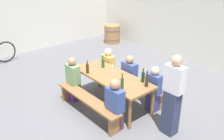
{
  "coord_description": "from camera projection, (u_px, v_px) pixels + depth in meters",
  "views": [
    {
      "loc": [
        4.01,
        -3.42,
        3.29
      ],
      "look_at": [
        0.0,
        0.0,
        0.9
      ],
      "focal_mm": 41.08,
      "sensor_mm": 36.0,
      "label": 1
    }
  ],
  "objects": [
    {
      "name": "wine_bottle_2",
      "position": [
        103.0,
        63.0,
        6.25
      ],
      "size": [
        0.08,
        0.08,
        0.31
      ],
      "color": "#234C2D",
      "rests_on": "tasting_table"
    },
    {
      "name": "seated_guest_near_0",
      "position": [
        73.0,
        80.0,
        6.16
      ],
      "size": [
        0.37,
        0.24,
        1.11
      ],
      "rotation": [
        0.0,
        0.0,
        1.57
      ],
      "color": "#4D2969",
      "rests_on": "ground"
    },
    {
      "name": "wine_glass_2",
      "position": [
        96.0,
        62.0,
        6.33
      ],
      "size": [
        0.07,
        0.07,
        0.15
      ],
      "color": "silver",
      "rests_on": "tasting_table"
    },
    {
      "name": "bench_near",
      "position": [
        87.0,
        101.0,
        5.59
      ],
      "size": [
        1.97,
        0.3,
        0.45
      ],
      "color": "olive",
      "rests_on": "ground"
    },
    {
      "name": "wine_bottle_3",
      "position": [
        143.0,
        77.0,
        5.53
      ],
      "size": [
        0.07,
        0.07,
        0.32
      ],
      "color": "#143319",
      "rests_on": "tasting_table"
    },
    {
      "name": "seated_guest_near_1",
      "position": [
        115.0,
        106.0,
        5.1
      ],
      "size": [
        0.4,
        0.24,
        1.12
      ],
      "rotation": [
        0.0,
        0.0,
        1.57
      ],
      "color": "#55323C",
      "rests_on": "ground"
    },
    {
      "name": "wine_bottle_0",
      "position": [
        122.0,
        83.0,
        5.24
      ],
      "size": [
        0.07,
        0.07,
        0.35
      ],
      "color": "#234C2D",
      "rests_on": "tasting_table"
    },
    {
      "name": "side_wall",
      "position": [
        21.0,
        7.0,
        8.87
      ],
      "size": [
        0.2,
        7.99,
        3.2
      ],
      "primitive_type": "cube",
      "color": "silver",
      "rests_on": "ground"
    },
    {
      "name": "wine_barrel",
      "position": [
        112.0,
        34.0,
        10.31
      ],
      "size": [
        0.67,
        0.67,
        0.72
      ],
      "color": "#9E7247",
      "rests_on": "ground"
    },
    {
      "name": "seated_guest_far_1",
      "position": [
        129.0,
        78.0,
        6.27
      ],
      "size": [
        0.4,
        0.24,
        1.11
      ],
      "rotation": [
        0.0,
        0.0,
        -1.57
      ],
      "color": "navy",
      "rests_on": "ground"
    },
    {
      "name": "wine_glass_0",
      "position": [
        112.0,
        70.0,
        5.88
      ],
      "size": [
        0.07,
        0.07,
        0.17
      ],
      "color": "silver",
      "rests_on": "tasting_table"
    },
    {
      "name": "seated_guest_far_0",
      "position": [
        108.0,
        68.0,
        6.83
      ],
      "size": [
        0.34,
        0.24,
        1.07
      ],
      "rotation": [
        0.0,
        0.0,
        -1.57
      ],
      "color": "#3B3B4F",
      "rests_on": "ground"
    },
    {
      "name": "ground_plane",
      "position": [
        112.0,
        104.0,
        6.16
      ],
      "size": [
        24.0,
        24.0,
        0.0
      ],
      "primitive_type": "plane",
      "color": "slate"
    },
    {
      "name": "standing_host",
      "position": [
        173.0,
        97.0,
        4.86
      ],
      "size": [
        0.37,
        0.24,
        1.67
      ],
      "rotation": [
        0.0,
        0.0,
        3.14
      ],
      "color": "#2D3651",
      "rests_on": "ground"
    },
    {
      "name": "back_wall",
      "position": [
        207.0,
        15.0,
        7.74
      ],
      "size": [
        14.0,
        0.2,
        3.2
      ],
      "primitive_type": "cube",
      "color": "silver",
      "rests_on": "ground"
    },
    {
      "name": "seated_guest_far_2",
      "position": [
        154.0,
        90.0,
        5.73
      ],
      "size": [
        0.34,
        0.24,
        1.09
      ],
      "rotation": [
        0.0,
        0.0,
        -1.57
      ],
      "color": "navy",
      "rests_on": "ground"
    },
    {
      "name": "tasting_table",
      "position": [
        112.0,
        79.0,
        5.88
      ],
      "size": [
        2.07,
        0.81,
        0.75
      ],
      "color": "olive",
      "rests_on": "ground"
    },
    {
      "name": "wine_glass_1",
      "position": [
        112.0,
        65.0,
        6.12
      ],
      "size": [
        0.07,
        0.07,
        0.17
      ],
      "color": "silver",
      "rests_on": "tasting_table"
    },
    {
      "name": "wine_bottle_1",
      "position": [
        87.0,
        68.0,
        5.94
      ],
      "size": [
        0.07,
        0.07,
        0.31
      ],
      "color": "#332814",
      "rests_on": "tasting_table"
    },
    {
      "name": "wine_bottle_4",
      "position": [
        147.0,
        81.0,
        5.33
      ],
      "size": [
        0.07,
        0.07,
        0.36
      ],
      "color": "#332814",
      "rests_on": "tasting_table"
    },
    {
      "name": "bench_far",
      "position": [
        133.0,
        82.0,
        6.43
      ],
      "size": [
        1.97,
        0.3,
        0.45
      ],
      "color": "olive",
      "rests_on": "ground"
    }
  ]
}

